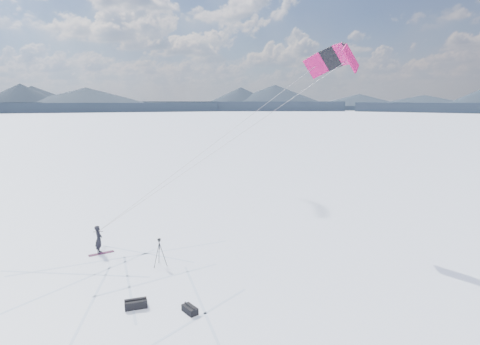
{
  "coord_description": "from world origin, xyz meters",
  "views": [
    {
      "loc": [
        6.48,
        -18.13,
        8.76
      ],
      "look_at": [
        6.0,
        5.22,
        4.5
      ],
      "focal_mm": 30.0,
      "sensor_mm": 36.0,
      "label": 1
    }
  ],
  "objects_px": {
    "snowkiter": "(100,253)",
    "gear_bag_b": "(190,309)",
    "snowboard": "(101,253)",
    "tripod": "(159,248)",
    "gear_bag_a": "(136,304)"
  },
  "relations": [
    {
      "from": "snowboard",
      "to": "gear_bag_b",
      "type": "height_order",
      "value": "gear_bag_b"
    },
    {
      "from": "snowkiter",
      "to": "snowboard",
      "type": "relative_size",
      "value": 1.17
    },
    {
      "from": "snowkiter",
      "to": "gear_bag_a",
      "type": "bearing_deg",
      "value": -158.44
    },
    {
      "from": "snowboard",
      "to": "gear_bag_a",
      "type": "distance_m",
      "value": 7.06
    },
    {
      "from": "snowboard",
      "to": "tripod",
      "type": "distance_m",
      "value": 4.21
    },
    {
      "from": "gear_bag_a",
      "to": "gear_bag_b",
      "type": "bearing_deg",
      "value": -28.04
    },
    {
      "from": "snowkiter",
      "to": "tripod",
      "type": "distance_m",
      "value": 4.38
    },
    {
      "from": "snowboard",
      "to": "gear_bag_b",
      "type": "distance_m",
      "value": 8.79
    },
    {
      "from": "snowboard",
      "to": "tripod",
      "type": "relative_size",
      "value": 0.93
    },
    {
      "from": "snowboard",
      "to": "gear_bag_a",
      "type": "xyz_separation_m",
      "value": [
        3.69,
        -6.02,
        0.17
      ]
    },
    {
      "from": "snowboard",
      "to": "gear_bag_a",
      "type": "height_order",
      "value": "gear_bag_a"
    },
    {
      "from": "snowkiter",
      "to": "tripod",
      "type": "xyz_separation_m",
      "value": [
        3.9,
        -1.72,
        0.98
      ]
    },
    {
      "from": "snowboard",
      "to": "gear_bag_b",
      "type": "xyz_separation_m",
      "value": [
        6.05,
        -6.37,
        0.13
      ]
    },
    {
      "from": "snowkiter",
      "to": "gear_bag_b",
      "type": "bearing_deg",
      "value": -146.75
    },
    {
      "from": "snowkiter",
      "to": "snowboard",
      "type": "bearing_deg",
      "value": -136.61
    }
  ]
}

